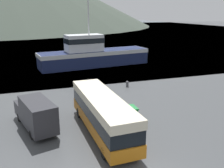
% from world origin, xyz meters
% --- Properties ---
extents(water_surface, '(240.00, 240.00, 0.00)m').
position_xyz_m(water_surface, '(0.00, 141.05, 0.00)').
color(water_surface, slate).
rests_on(water_surface, ground).
extents(tour_bus, '(2.80, 10.53, 3.09)m').
position_xyz_m(tour_bus, '(-0.65, 7.89, 1.75)').
color(tour_bus, '#B26614').
rests_on(tour_bus, ground).
extents(delivery_van, '(3.48, 6.61, 2.61)m').
position_xyz_m(delivery_van, '(-5.69, 10.34, 1.37)').
color(delivery_van, '#2D2D33').
rests_on(delivery_van, ground).
extents(fishing_boat, '(20.33, 7.21, 11.33)m').
position_xyz_m(fishing_boat, '(4.94, 33.29, 2.12)').
color(fishing_boat, '#19234C').
rests_on(fishing_boat, water_surface).
extents(storage_bin, '(1.27, 1.35, 1.22)m').
position_xyz_m(storage_bin, '(2.34, 9.47, 0.62)').
color(storage_bin, green).
rests_on(storage_bin, ground).
extents(small_boat, '(7.24, 6.43, 0.94)m').
position_xyz_m(small_boat, '(13.19, 41.33, 0.47)').
color(small_boat, '#1E5138').
rests_on(small_boat, water_surface).
extents(mooring_bollard, '(0.40, 0.40, 0.77)m').
position_xyz_m(mooring_bollard, '(6.03, 19.25, 0.41)').
color(mooring_bollard, '#4C4C51').
rests_on(mooring_bollard, ground).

